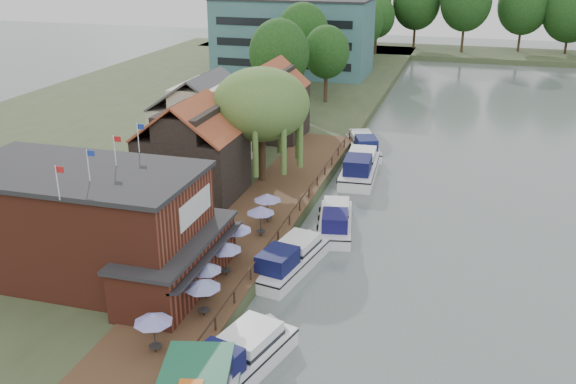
% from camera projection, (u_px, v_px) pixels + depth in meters
% --- Properties ---
extents(ground, '(260.00, 260.00, 0.00)m').
position_uv_depth(ground, '(327.00, 315.00, 39.52)').
color(ground, '#556261').
rests_on(ground, ground).
extents(land_bank, '(50.00, 140.00, 1.00)m').
position_uv_depth(land_bank, '(152.00, 126.00, 78.46)').
color(land_bank, '#384728').
rests_on(land_bank, ground).
extents(quay_deck, '(6.00, 50.00, 0.10)m').
position_uv_depth(quay_deck, '(256.00, 221.00, 50.17)').
color(quay_deck, '#47301E').
rests_on(quay_deck, land_bank).
extents(quay_rail, '(0.20, 49.00, 1.00)m').
position_uv_depth(quay_rail, '(291.00, 218.00, 49.75)').
color(quay_rail, black).
rests_on(quay_rail, land_bank).
extents(pub, '(20.00, 11.00, 7.30)m').
position_uv_depth(pub, '(110.00, 226.00, 40.58)').
color(pub, maroon).
rests_on(pub, land_bank).
extents(hotel_block, '(25.40, 12.40, 12.30)m').
position_uv_depth(hotel_block, '(293.00, 36.00, 105.29)').
color(hotel_block, '#38666B').
rests_on(hotel_block, land_bank).
extents(cottage_a, '(8.60, 7.60, 8.50)m').
position_uv_depth(cottage_a, '(192.00, 148.00, 54.05)').
color(cottage_a, black).
rests_on(cottage_a, land_bank).
extents(cottage_b, '(9.60, 8.60, 8.50)m').
position_uv_depth(cottage_b, '(206.00, 117.00, 63.78)').
color(cottage_b, beige).
rests_on(cottage_b, land_bank).
extents(cottage_c, '(7.60, 7.60, 8.50)m').
position_uv_depth(cottage_c, '(272.00, 100.00, 70.79)').
color(cottage_c, black).
rests_on(cottage_c, land_bank).
extents(willow, '(8.60, 8.60, 10.43)m').
position_uv_depth(willow, '(261.00, 126.00, 57.00)').
color(willow, '#476B2D').
rests_on(willow, land_bank).
extents(umbrella_0, '(2.09, 2.09, 2.38)m').
position_uv_depth(umbrella_0, '(154.00, 333.00, 33.68)').
color(umbrella_0, '#1F1B99').
rests_on(umbrella_0, quay_deck).
extents(umbrella_1, '(2.18, 2.18, 2.38)m').
position_uv_depth(umbrella_1, '(203.00, 297.00, 37.02)').
color(umbrella_1, navy).
rests_on(umbrella_1, quay_deck).
extents(umbrella_2, '(2.00, 2.00, 2.38)m').
position_uv_depth(umbrella_2, '(206.00, 280.00, 38.97)').
color(umbrella_2, navy).
rests_on(umbrella_2, quay_deck).
extents(umbrella_3, '(2.19, 2.19, 2.38)m').
position_uv_depth(umbrella_3, '(226.00, 259.00, 41.54)').
color(umbrella_3, navy).
rests_on(umbrella_3, quay_deck).
extents(umbrella_4, '(2.35, 2.35, 2.38)m').
position_uv_depth(umbrella_4, '(235.00, 239.00, 44.36)').
color(umbrella_4, navy).
rests_on(umbrella_4, quay_deck).
extents(umbrella_5, '(2.11, 2.11, 2.38)m').
position_uv_depth(umbrella_5, '(261.00, 221.00, 47.23)').
color(umbrella_5, navy).
rests_on(umbrella_5, quay_deck).
extents(umbrella_6, '(2.17, 2.17, 2.38)m').
position_uv_depth(umbrella_6, '(268.00, 208.00, 49.56)').
color(umbrella_6, navy).
rests_on(umbrella_6, quay_deck).
extents(cruiser_0, '(5.70, 10.50, 2.43)m').
position_uv_depth(cruiser_0, '(233.00, 358.00, 33.43)').
color(cruiser_0, white).
rests_on(cruiser_0, ground).
extents(cruiser_1, '(4.72, 9.80, 2.26)m').
position_uv_depth(cruiser_1, '(289.00, 256.00, 44.47)').
color(cruiser_1, white).
rests_on(cruiser_1, ground).
extents(cruiser_2, '(4.52, 9.42, 2.16)m').
position_uv_depth(cruiser_2, '(336.00, 218.00, 50.82)').
color(cruiser_2, silver).
rests_on(cruiser_2, ground).
extents(cruiser_3, '(4.15, 10.94, 2.64)m').
position_uv_depth(cruiser_3, '(360.00, 164.00, 62.36)').
color(cruiser_3, white).
rests_on(cruiser_3, ground).
extents(cruiser_4, '(6.06, 9.92, 2.27)m').
position_uv_depth(cruiser_4, '(363.00, 143.00, 69.58)').
color(cruiser_4, silver).
rests_on(cruiser_4, ground).
extents(bank_tree_0, '(7.56, 7.56, 11.85)m').
position_uv_depth(bank_tree_0, '(279.00, 66.00, 80.55)').
color(bank_tree_0, '#143811').
rests_on(bank_tree_0, land_bank).
extents(bank_tree_1, '(6.18, 6.18, 10.37)m').
position_uv_depth(bank_tree_1, '(326.00, 64.00, 86.16)').
color(bank_tree_1, '#143811').
rests_on(bank_tree_1, land_bank).
extents(bank_tree_2, '(7.57, 7.57, 12.63)m').
position_uv_depth(bank_tree_2, '(302.00, 47.00, 93.03)').
color(bank_tree_2, '#143811').
rests_on(bank_tree_2, land_bank).
extents(bank_tree_3, '(7.98, 7.98, 13.67)m').
position_uv_depth(bank_tree_3, '(344.00, 27.00, 110.89)').
color(bank_tree_3, '#143811').
rests_on(bank_tree_3, land_bank).
extents(bank_tree_4, '(8.17, 8.17, 11.79)m').
position_uv_depth(bank_tree_4, '(361.00, 29.00, 116.06)').
color(bank_tree_4, '#143811').
rests_on(bank_tree_4, land_bank).
extents(bank_tree_5, '(6.97, 6.97, 11.12)m').
position_uv_depth(bank_tree_5, '(376.00, 25.00, 124.03)').
color(bank_tree_5, '#143811').
rests_on(bank_tree_5, land_bank).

